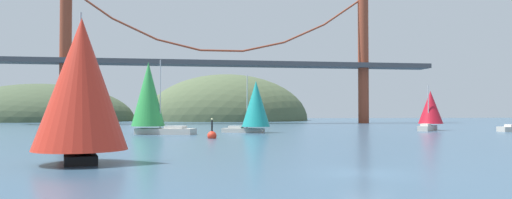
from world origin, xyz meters
name	(u,v)px	position (x,y,z in m)	size (l,w,h in m)	color
ground_plane	(366,174)	(0.00, 0.00, 0.00)	(360.00, 360.00, 0.00)	#385670
headland_left	(42,121)	(-55.00, 135.00, 0.00)	(58.64, 44.00, 24.09)	#425138
headland_center	(227,120)	(5.00, 135.00, 0.00)	(55.62, 44.00, 31.59)	#4C5B3D
suspension_bridge	(222,61)	(0.00, 95.00, 16.10)	(112.15, 6.00, 33.89)	brown
sailboat_teal_sail	(255,105)	(1.06, 45.07, 4.10)	(7.83, 5.92, 8.64)	#B7B2A8
sailboat_green_sail	(150,97)	(-14.12, 43.40, 5.15)	(9.77, 6.76, 10.40)	#B7B2A8
sailboat_scarlet_sail	(81,86)	(-15.58, 6.84, 4.76)	(6.84, 9.63, 9.63)	black
sailboat_crimson_sail	(430,109)	(31.49, 49.36, 3.59)	(6.79, 6.85, 7.57)	#B7B2A8
channel_buoy	(212,135)	(-6.10, 31.92, 0.37)	(1.10, 1.10, 2.64)	red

